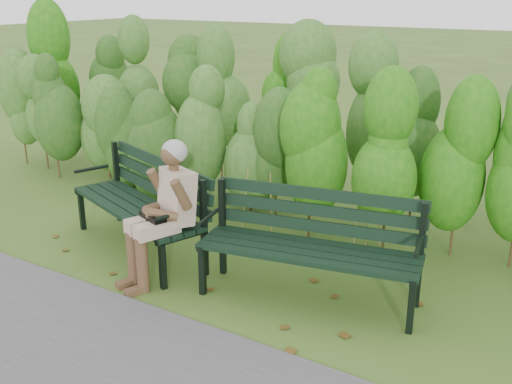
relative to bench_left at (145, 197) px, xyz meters
The scene contains 6 objects.
ground 1.31m from the bench_left, ahead, with size 80.00×80.00×0.00m, color #39571D.
hedge_band 2.30m from the bench_left, 57.61° to the left, with size 11.04×1.67×2.42m.
leaf_litter 1.44m from the bench_left, ahead, with size 5.45×2.03×0.01m.
bench_left is the anchor object (origin of this frame).
bench_right 1.99m from the bench_left, ahead, with size 2.03×1.00×0.97m.
seated_woman 0.82m from the bench_left, 34.00° to the right, with size 0.60×0.83×1.36m.
Camera 1 is at (2.99, -4.42, 2.66)m, focal length 42.00 mm.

